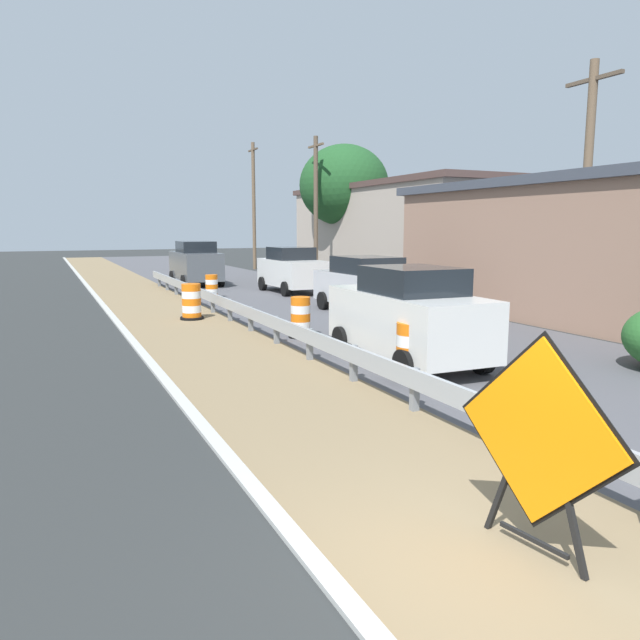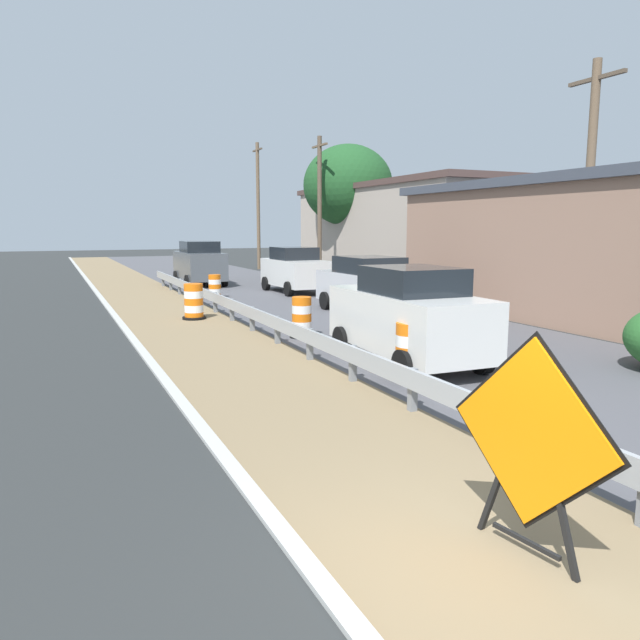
% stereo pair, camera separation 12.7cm
% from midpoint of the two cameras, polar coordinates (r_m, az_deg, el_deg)
% --- Properties ---
extents(ground_plane, '(160.00, 160.00, 0.00)m').
position_cam_midpoint_polar(ground_plane, '(5.65, 16.04, -22.46)').
color(ground_plane, '#2B2D2D').
extents(median_dirt_strip, '(3.35, 120.00, 0.01)m').
position_cam_midpoint_polar(median_dirt_strip, '(5.93, 19.81, -20.99)').
color(median_dirt_strip, '#7F6B4C').
rests_on(median_dirt_strip, ground).
extents(curb_near_edge, '(0.20, 120.00, 0.11)m').
position_cam_midpoint_polar(curb_near_edge, '(5.02, 3.29, -26.46)').
color(curb_near_edge, '#ADADA8').
rests_on(curb_near_edge, ground).
extents(warning_sign_diamond, '(0.29, 1.78, 2.04)m').
position_cam_midpoint_polar(warning_sign_diamond, '(5.64, 20.04, -10.69)').
color(warning_sign_diamond, black).
rests_on(warning_sign_diamond, ground).
extents(traffic_barrel_nearest, '(0.71, 0.71, 1.12)m').
position_cam_midpoint_polar(traffic_barrel_nearest, '(11.54, 8.92, -3.27)').
color(traffic_barrel_nearest, orange).
rests_on(traffic_barrel_nearest, ground).
extents(traffic_barrel_close, '(0.65, 0.65, 1.09)m').
position_cam_midpoint_polar(traffic_barrel_close, '(15.89, -1.53, 0.08)').
color(traffic_barrel_close, orange).
rests_on(traffic_barrel_close, ground).
extents(traffic_barrel_mid, '(0.75, 0.75, 1.14)m').
position_cam_midpoint_polar(traffic_barrel_mid, '(19.50, -11.78, 1.59)').
color(traffic_barrel_mid, orange).
rests_on(traffic_barrel_mid, ground).
extents(traffic_barrel_far, '(0.63, 0.63, 0.98)m').
position_cam_midpoint_polar(traffic_barrel_far, '(25.22, -9.87, 3.07)').
color(traffic_barrel_far, orange).
rests_on(traffic_barrel_far, ground).
extents(car_lead_near_lane, '(2.13, 4.77, 2.23)m').
position_cam_midpoint_polar(car_lead_near_lane, '(31.37, -11.34, 5.36)').
color(car_lead_near_lane, '#4C5156').
rests_on(car_lead_near_lane, ground).
extents(car_trailing_near_lane, '(2.14, 4.21, 2.04)m').
position_cam_midpoint_polar(car_trailing_near_lane, '(27.12, -2.23, 4.81)').
color(car_trailing_near_lane, silver).
rests_on(car_trailing_near_lane, ground).
extents(car_lead_far_lane, '(2.13, 4.38, 2.09)m').
position_cam_midpoint_polar(car_lead_far_lane, '(12.89, 8.69, 0.42)').
color(car_lead_far_lane, silver).
rests_on(car_lead_far_lane, ground).
extents(car_mid_far_lane, '(2.25, 4.82, 1.93)m').
position_cam_midpoint_polar(car_mid_far_lane, '(20.43, 5.09, 3.34)').
color(car_mid_far_lane, silver).
rests_on(car_mid_far_lane, ground).
extents(roadside_shop_far, '(6.46, 16.48, 5.30)m').
position_cam_midpoint_polar(roadside_shop_far, '(34.32, 8.28, 8.31)').
color(roadside_shop_far, '#AD9E8E').
rests_on(roadside_shop_far, ground).
extents(utility_pole_near, '(0.24, 1.80, 7.33)m').
position_cam_midpoint_polar(utility_pole_near, '(18.25, 24.45, 10.92)').
color(utility_pole_near, brown).
rests_on(utility_pole_near, ground).
extents(utility_pole_mid, '(0.24, 1.80, 7.73)m').
position_cam_midpoint_polar(utility_pole_mid, '(32.82, 0.07, 10.75)').
color(utility_pole_mid, brown).
rests_on(utility_pole_mid, ground).
extents(utility_pole_far, '(0.24, 1.80, 8.71)m').
position_cam_midpoint_polar(utility_pole_far, '(42.61, -5.84, 10.92)').
color(utility_pole_far, brown).
rests_on(utility_pole_far, ground).
extents(tree_roadside, '(5.18, 5.18, 7.67)m').
position_cam_midpoint_polar(tree_roadside, '(35.56, 2.78, 12.70)').
color(tree_roadside, brown).
rests_on(tree_roadside, ground).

